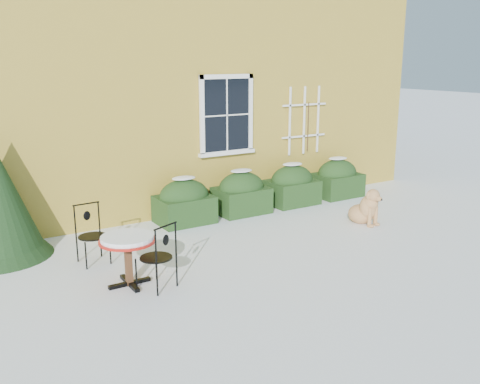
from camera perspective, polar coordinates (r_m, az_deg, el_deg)
ground at (r=8.52m, az=3.59°, el=-7.28°), size 80.00×80.00×0.00m
house at (r=14.22m, az=-13.32°, el=14.19°), size 12.40×8.40×6.40m
hedge_row at (r=11.30m, az=2.94°, el=0.26°), size 4.95×0.80×0.91m
bistro_table at (r=7.57m, az=-11.91°, el=-5.47°), size 0.78×0.78×0.73m
patio_chair_near at (r=7.44m, az=-8.73°, el=-6.78°), size 0.55×0.55×0.94m
patio_chair_far at (r=8.60m, az=-15.55°, el=-4.33°), size 0.44×0.44×0.92m
dog at (r=10.50m, az=13.27°, el=-1.78°), size 0.50×0.83×0.74m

